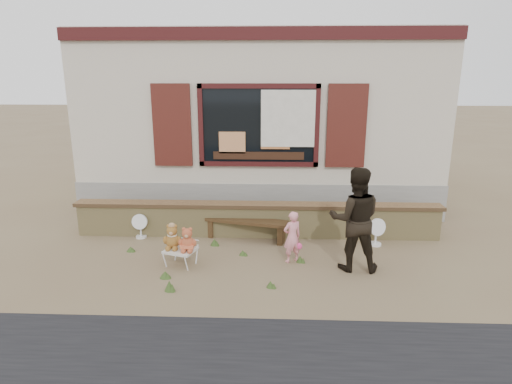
{
  "coord_description": "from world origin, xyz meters",
  "views": [
    {
      "loc": [
        0.3,
        -6.91,
        3.04
      ],
      "look_at": [
        0.0,
        0.6,
        1.0
      ],
      "focal_mm": 30.0,
      "sensor_mm": 36.0,
      "label": 1
    }
  ],
  "objects_px": {
    "teddy_bear_right": "(187,239)",
    "folding_chair": "(181,251)",
    "adult": "(355,219)",
    "child": "(292,237)",
    "bench": "(246,225)",
    "teddy_bear_left": "(172,236)"
  },
  "relations": [
    {
      "from": "bench",
      "to": "teddy_bear_right",
      "type": "relative_size",
      "value": 3.99
    },
    {
      "from": "bench",
      "to": "teddy_bear_left",
      "type": "bearing_deg",
      "value": -120.34
    },
    {
      "from": "bench",
      "to": "folding_chair",
      "type": "xyz_separation_m",
      "value": [
        -1.01,
        -1.22,
        -0.03
      ]
    },
    {
      "from": "teddy_bear_left",
      "to": "adult",
      "type": "relative_size",
      "value": 0.25
    },
    {
      "from": "teddy_bear_right",
      "to": "adult",
      "type": "xyz_separation_m",
      "value": [
        2.69,
        0.04,
        0.35
      ]
    },
    {
      "from": "folding_chair",
      "to": "adult",
      "type": "relative_size",
      "value": 0.34
    },
    {
      "from": "folding_chair",
      "to": "bench",
      "type": "bearing_deg",
      "value": 68.02
    },
    {
      "from": "child",
      "to": "bench",
      "type": "bearing_deg",
      "value": -76.92
    },
    {
      "from": "bench",
      "to": "child",
      "type": "xyz_separation_m",
      "value": [
        0.83,
        -1.0,
        0.15
      ]
    },
    {
      "from": "bench",
      "to": "adult",
      "type": "bearing_deg",
      "value": -20.08
    },
    {
      "from": "teddy_bear_right",
      "to": "child",
      "type": "xyz_separation_m",
      "value": [
        1.71,
        0.26,
        -0.05
      ]
    },
    {
      "from": "child",
      "to": "teddy_bear_right",
      "type": "bearing_deg",
      "value": -17.86
    },
    {
      "from": "child",
      "to": "teddy_bear_left",
      "type": "bearing_deg",
      "value": -21.47
    },
    {
      "from": "teddy_bear_left",
      "to": "teddy_bear_right",
      "type": "xyz_separation_m",
      "value": [
        0.27,
        -0.09,
        -0.01
      ]
    },
    {
      "from": "teddy_bear_right",
      "to": "folding_chair",
      "type": "bearing_deg",
      "value": 180.0
    },
    {
      "from": "folding_chair",
      "to": "teddy_bear_right",
      "type": "bearing_deg",
      "value": -0.0
    },
    {
      "from": "folding_chair",
      "to": "adult",
      "type": "height_order",
      "value": "adult"
    },
    {
      "from": "bench",
      "to": "adult",
      "type": "height_order",
      "value": "adult"
    },
    {
      "from": "folding_chair",
      "to": "teddy_bear_left",
      "type": "xyz_separation_m",
      "value": [
        -0.13,
        0.04,
        0.24
      ]
    },
    {
      "from": "child",
      "to": "folding_chair",
      "type": "bearing_deg",
      "value": -19.79
    },
    {
      "from": "folding_chair",
      "to": "adult",
      "type": "xyz_separation_m",
      "value": [
        2.82,
        0.0,
        0.58
      ]
    },
    {
      "from": "adult",
      "to": "child",
      "type": "bearing_deg",
      "value": -9.06
    }
  ]
}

